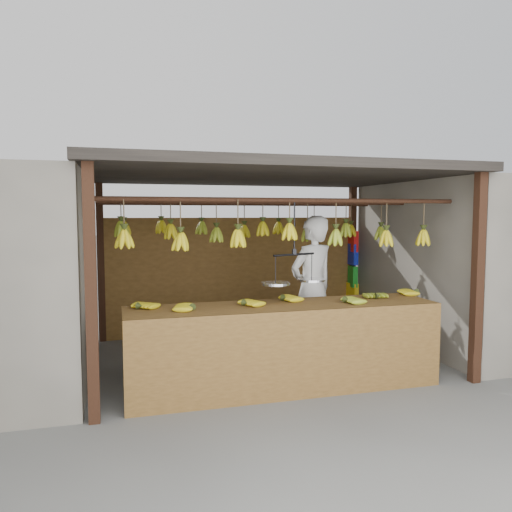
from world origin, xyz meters
name	(u,v)px	position (x,y,z in m)	size (l,w,h in m)	color
ground	(262,358)	(0.00, 0.00, 0.00)	(80.00, 80.00, 0.00)	#5B5B57
stall	(255,205)	(0.00, 0.33, 1.97)	(4.30, 3.30, 2.40)	black
neighbor_right	(498,262)	(3.60, 0.00, 1.15)	(3.00, 3.00, 2.30)	slate
counter	(288,325)	(-0.09, -1.22, 0.70)	(3.51, 0.75, 0.96)	brown
hanging_bananas	(262,232)	(0.00, 0.00, 1.63)	(3.59, 2.23, 0.39)	gold
balance_scale	(294,278)	(0.06, -1.00, 1.16)	(0.77, 0.47, 0.89)	black
vendor	(312,288)	(0.60, -0.19, 0.92)	(0.67, 0.44, 1.83)	white
bag_bundles	(353,266)	(1.94, 1.35, 1.00)	(0.08, 0.26, 1.20)	red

